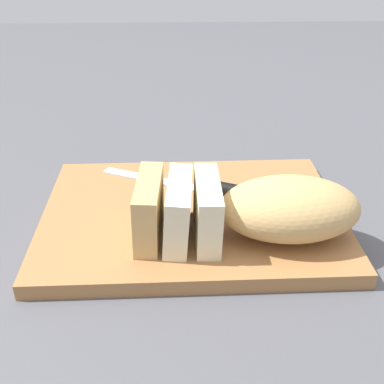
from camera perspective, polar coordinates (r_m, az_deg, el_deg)
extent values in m
plane|color=#4C4C51|center=(0.70, 0.00, -3.67)|extent=(3.00, 3.00, 0.00)
cube|color=#9E6B3D|center=(0.69, 0.00, -2.92)|extent=(0.43, 0.32, 0.02)
ellipsoid|color=tan|center=(0.63, 11.71, -1.95)|extent=(0.19, 0.11, 0.08)
cube|color=beige|center=(0.61, 1.86, -2.19)|extent=(0.03, 0.11, 0.08)
cube|color=beige|center=(0.61, -1.70, -2.24)|extent=(0.04, 0.11, 0.08)
cube|color=tan|center=(0.62, -5.23, -2.01)|extent=(0.04, 0.11, 0.08)
cube|color=silver|center=(0.76, -4.43, 1.43)|extent=(0.18, 0.09, 0.00)
cylinder|color=black|center=(0.72, 4.41, 0.26)|extent=(0.06, 0.04, 0.02)
cube|color=silver|center=(0.72, 2.10, 0.65)|extent=(0.03, 0.03, 0.02)
sphere|color=tan|center=(0.67, 1.68, -2.78)|extent=(0.01, 0.01, 0.01)
sphere|color=tan|center=(0.69, 0.91, -1.52)|extent=(0.00, 0.00, 0.00)
sphere|color=tan|center=(0.67, 0.33, -2.63)|extent=(0.01, 0.01, 0.01)
sphere|color=tan|center=(0.71, 3.49, -0.58)|extent=(0.00, 0.00, 0.00)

